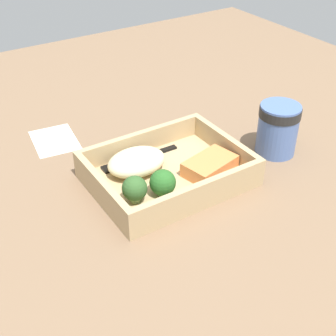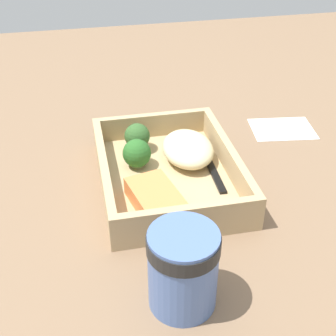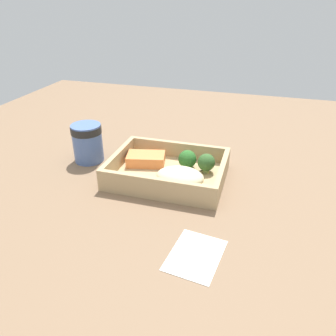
{
  "view_description": "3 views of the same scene",
  "coord_description": "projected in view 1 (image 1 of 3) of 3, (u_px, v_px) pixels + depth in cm",
  "views": [
    {
      "loc": [
        36.72,
        57.27,
        49.53
      ],
      "look_at": [
        0.0,
        0.0,
        2.7
      ],
      "focal_mm": 50.0,
      "sensor_mm": 36.0,
      "label": 1
    },
    {
      "loc": [
        -57.52,
        12.13,
        42.54
      ],
      "look_at": [
        0.0,
        0.0,
        2.7
      ],
      "focal_mm": 50.0,
      "sensor_mm": 36.0,
      "label": 2
    },
    {
      "loc": [
        19.51,
        -66.03,
        40.04
      ],
      "look_at": [
        0.0,
        0.0,
        2.7
      ],
      "focal_mm": 35.0,
      "sensor_mm": 36.0,
      "label": 3
    }
  ],
  "objects": [
    {
      "name": "fork",
      "position": [
        136.0,
        159.0,
        0.87
      ],
      "size": [
        15.83,
        2.27,
        0.44
      ],
      "color": "black",
      "rests_on": "takeout_tray"
    },
    {
      "name": "salmon_fillet",
      "position": [
        210.0,
        166.0,
        0.83
      ],
      "size": [
        10.46,
        7.77,
        2.68
      ],
      "primitive_type": "cube",
      "rotation": [
        0.0,
        0.0,
        0.22
      ],
      "color": "#EC8547",
      "rests_on": "takeout_tray"
    },
    {
      "name": "paper_cup",
      "position": [
        278.0,
        127.0,
        0.89
      ],
      "size": [
        7.88,
        7.88,
        10.04
      ],
      "color": "#4F6CAB",
      "rests_on": "ground_plane"
    },
    {
      "name": "broccoli_floret_2",
      "position": [
        135.0,
        189.0,
        0.76
      ],
      "size": [
        4.21,
        4.21,
        4.73
      ],
      "color": "#7C9C5D",
      "rests_on": "takeout_tray"
    },
    {
      "name": "takeout_tray",
      "position": [
        168.0,
        178.0,
        0.84
      ],
      "size": [
        26.93,
        20.49,
        1.2
      ],
      "primitive_type": "cube",
      "color": "tan",
      "rests_on": "ground_plane"
    },
    {
      "name": "mashed_potatoes",
      "position": [
        137.0,
        162.0,
        0.83
      ],
      "size": [
        10.88,
        8.03,
        3.92
      ],
      "primitive_type": "ellipsoid",
      "color": "beige",
      "rests_on": "takeout_tray"
    },
    {
      "name": "tray_rim",
      "position": [
        168.0,
        165.0,
        0.82
      ],
      "size": [
        26.93,
        20.49,
        4.08
      ],
      "color": "tan",
      "rests_on": "takeout_tray"
    },
    {
      "name": "ground_plane",
      "position": [
        168.0,
        185.0,
        0.85
      ],
      "size": [
        160.0,
        160.0,
        2.0
      ],
      "primitive_type": "cube",
      "color": "#7C6047"
    },
    {
      "name": "receipt_slip",
      "position": [
        55.0,
        140.0,
        0.95
      ],
      "size": [
        9.81,
        12.29,
        0.24
      ],
      "primitive_type": "cube",
      "rotation": [
        0.0,
        0.0,
        -0.13
      ],
      "color": "white",
      "rests_on": "ground_plane"
    },
    {
      "name": "broccoli_floret_1",
      "position": [
        163.0,
        183.0,
        0.78
      ],
      "size": [
        4.48,
        4.48,
        4.64
      ],
      "color": "#8AA765",
      "rests_on": "takeout_tray"
    }
  ]
}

